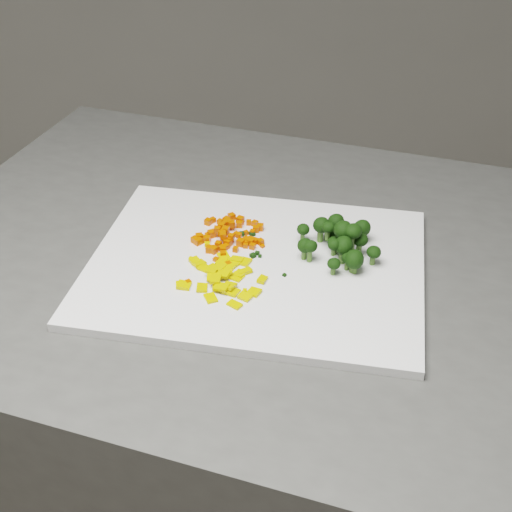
{
  "coord_description": "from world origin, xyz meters",
  "views": [
    {
      "loc": [
        0.1,
        -0.67,
        1.46
      ],
      "look_at": [
        0.11,
        0.09,
        0.92
      ],
      "focal_mm": 50.0,
      "sensor_mm": 36.0,
      "label": 1
    }
  ],
  "objects_px": {
    "cutting_board": "(256,266)",
    "broccoli_pile": "(337,239)",
    "counter_block": "(275,469)",
    "carrot_pile": "(229,228)",
    "pepper_pile": "(223,276)"
  },
  "relations": [
    {
      "from": "counter_block",
      "to": "pepper_pile",
      "type": "xyz_separation_m",
      "value": [
        -0.08,
        -0.07,
        0.47
      ]
    },
    {
      "from": "broccoli_pile",
      "to": "counter_block",
      "type": "bearing_deg",
      "value": 166.28
    },
    {
      "from": "cutting_board",
      "to": "broccoli_pile",
      "type": "height_order",
      "value": "broccoli_pile"
    },
    {
      "from": "counter_block",
      "to": "cutting_board",
      "type": "relative_size",
      "value": 2.39
    },
    {
      "from": "cutting_board",
      "to": "broccoli_pile",
      "type": "bearing_deg",
      "value": 7.56
    },
    {
      "from": "carrot_pile",
      "to": "broccoli_pile",
      "type": "distance_m",
      "value": 0.15
    },
    {
      "from": "cutting_board",
      "to": "carrot_pile",
      "type": "height_order",
      "value": "carrot_pile"
    },
    {
      "from": "counter_block",
      "to": "broccoli_pile",
      "type": "distance_m",
      "value": 0.49
    },
    {
      "from": "pepper_pile",
      "to": "broccoli_pile",
      "type": "xyz_separation_m",
      "value": [
        0.15,
        0.06,
        0.02
      ]
    },
    {
      "from": "carrot_pile",
      "to": "counter_block",
      "type": "bearing_deg",
      "value": -22.6
    },
    {
      "from": "counter_block",
      "to": "cutting_board",
      "type": "distance_m",
      "value": 0.46
    },
    {
      "from": "broccoli_pile",
      "to": "carrot_pile",
      "type": "bearing_deg",
      "value": 161.77
    },
    {
      "from": "counter_block",
      "to": "carrot_pile",
      "type": "distance_m",
      "value": 0.48
    },
    {
      "from": "counter_block",
      "to": "carrot_pile",
      "type": "xyz_separation_m",
      "value": [
        -0.07,
        0.03,
        0.48
      ]
    },
    {
      "from": "counter_block",
      "to": "cutting_board",
      "type": "height_order",
      "value": "cutting_board"
    }
  ]
}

